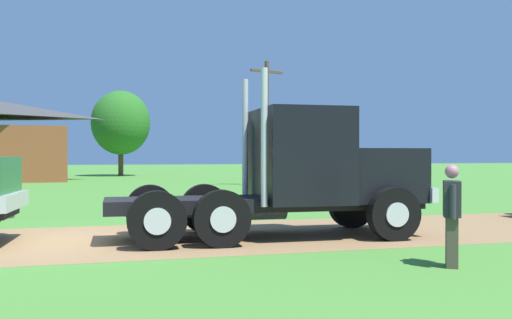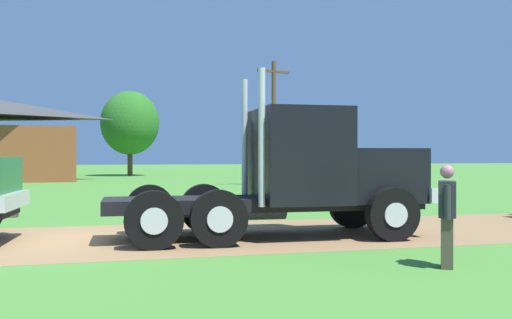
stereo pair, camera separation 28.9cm
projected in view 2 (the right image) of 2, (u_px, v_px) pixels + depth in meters
name	position (u px, v px, depth m)	size (l,w,h in m)	color
ground_plane	(58.00, 242.00, 11.74)	(200.00, 200.00, 0.00)	#4B8933
dirt_track	(58.00, 241.00, 11.74)	(120.00, 5.10, 0.01)	#957149
truck_foreground_white	(304.00, 175.00, 12.56)	(7.07, 2.74, 3.57)	black
visitor_by_barrel	(447.00, 212.00, 9.00)	(0.46, 0.57, 1.65)	#2D2D33
visitor_far_side	(14.00, 186.00, 16.38)	(0.28, 0.63, 1.66)	#2D2D33
utility_pole_near	(274.00, 119.00, 33.14)	(2.14, 0.79, 7.33)	brown
tree_mid	(130.00, 123.00, 49.46)	(5.08, 5.08, 7.45)	#513823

